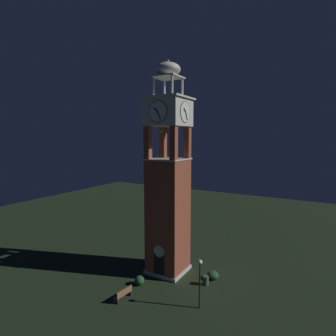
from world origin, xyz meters
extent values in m
plane|color=black|center=(0.00, 0.00, 0.00)|extent=(80.00, 80.00, 0.00)
cube|color=brown|center=(0.00, 0.00, 5.44)|extent=(3.25, 3.25, 10.87)
cube|color=beige|center=(0.00, 0.00, 0.17)|extent=(3.45, 3.45, 0.35)
cube|color=black|center=(0.00, -1.64, 1.15)|extent=(1.10, 0.04, 2.20)
cylinder|color=beige|center=(0.00, -1.64, 2.55)|extent=(1.10, 0.04, 1.10)
cube|color=brown|center=(-1.34, -1.34, 12.41)|extent=(0.56, 0.56, 3.08)
cube|color=brown|center=(1.34, -1.34, 12.41)|extent=(0.56, 0.56, 3.08)
cube|color=brown|center=(-1.34, 1.34, 12.41)|extent=(0.56, 0.56, 3.08)
cube|color=brown|center=(1.34, 1.34, 12.41)|extent=(0.56, 0.56, 3.08)
cube|color=beige|center=(0.00, 0.00, 10.93)|extent=(3.41, 3.41, 0.12)
cone|color=#4C4C51|center=(0.72, -0.14, 13.45)|extent=(0.41, 0.41, 0.42)
cone|color=#4C4C51|center=(0.26, 0.68, 13.45)|extent=(0.57, 0.57, 0.44)
cone|color=#4C4C51|center=(-0.27, 0.68, 13.45)|extent=(0.57, 0.57, 0.42)
cone|color=#4C4C51|center=(-0.72, -0.10, 13.45)|extent=(0.39, 0.39, 0.39)
cone|color=#4C4C51|center=(-0.44, -0.58, 13.45)|extent=(0.56, 0.56, 0.45)
cone|color=#4C4C51|center=(0.29, -0.67, 13.45)|extent=(0.47, 0.47, 0.40)
cube|color=beige|center=(0.00, 0.00, 15.18)|extent=(3.49, 3.49, 2.46)
cylinder|color=white|center=(0.00, -1.76, 15.18)|extent=(1.87, 0.05, 1.87)
torus|color=black|center=(0.00, -1.76, 15.18)|extent=(1.89, 0.06, 1.89)
cube|color=black|center=(-0.19, -1.82, 15.32)|extent=(0.43, 0.03, 0.35)
cube|color=black|center=(0.15, -1.82, 14.84)|extent=(0.35, 0.03, 0.71)
cylinder|color=white|center=(0.00, 1.76, 15.18)|extent=(1.87, 0.05, 1.87)
torus|color=black|center=(0.00, 1.76, 15.18)|extent=(1.89, 0.06, 1.89)
cube|color=black|center=(-0.19, 1.82, 15.32)|extent=(0.43, 0.03, 0.35)
cube|color=black|center=(0.15, 1.82, 14.84)|extent=(0.35, 0.03, 0.71)
cylinder|color=white|center=(-1.76, 0.00, 15.18)|extent=(0.05, 1.87, 1.87)
torus|color=black|center=(-1.76, 0.00, 15.18)|extent=(0.06, 1.89, 1.89)
cube|color=black|center=(-1.82, -0.19, 15.32)|extent=(0.03, 0.43, 0.35)
cube|color=black|center=(-1.82, 0.15, 14.84)|extent=(0.03, 0.35, 0.71)
cylinder|color=white|center=(1.76, 0.00, 15.18)|extent=(0.05, 1.87, 1.87)
torus|color=black|center=(1.76, 0.00, 15.18)|extent=(0.06, 1.89, 1.89)
cube|color=black|center=(1.82, -0.19, 15.32)|extent=(0.03, 0.43, 0.35)
cube|color=black|center=(1.82, 0.15, 14.84)|extent=(0.03, 0.35, 0.71)
cube|color=beige|center=(0.00, 0.00, 16.49)|extent=(3.85, 3.85, 0.16)
cylinder|color=beige|center=(-0.96, -0.96, 17.43)|extent=(0.22, 0.22, 1.72)
cylinder|color=beige|center=(0.96, -0.96, 17.43)|extent=(0.22, 0.22, 1.72)
cylinder|color=beige|center=(-0.96, 0.96, 17.43)|extent=(0.22, 0.22, 1.72)
cylinder|color=beige|center=(0.96, 0.96, 17.43)|extent=(0.22, 0.22, 1.72)
cube|color=beige|center=(0.00, 0.00, 18.35)|extent=(2.36, 2.36, 0.12)
ellipsoid|color=beige|center=(0.00, 0.00, 19.03)|extent=(2.28, 2.28, 1.24)
sphere|color=#B79338|center=(0.00, 0.00, 19.78)|extent=(0.24, 0.24, 0.24)
cube|color=brown|center=(-0.71, -5.98, 0.45)|extent=(0.62, 1.64, 0.06)
cube|color=brown|center=(-0.52, -6.00, 0.73)|extent=(0.23, 1.60, 0.44)
cube|color=#2D2D33|center=(-0.79, -6.69, 0.21)|extent=(0.40, 0.12, 0.42)
cube|color=#2D2D33|center=(-0.63, -5.26, 0.21)|extent=(0.40, 0.12, 0.42)
cylinder|color=black|center=(5.07, -3.96, 1.74)|extent=(0.12, 0.12, 3.48)
sphere|color=#F9EFCC|center=(5.07, -3.96, 3.66)|extent=(0.36, 0.36, 0.36)
cylinder|color=#38513D|center=(4.18, -0.57, 0.40)|extent=(0.52, 0.52, 0.80)
ellipsoid|color=#234C28|center=(4.35, 0.69, 0.37)|extent=(1.07, 1.07, 0.74)
ellipsoid|color=#234C28|center=(-0.87, -3.52, 0.41)|extent=(0.85, 0.85, 0.82)
camera|label=1|loc=(12.97, -22.34, 12.94)|focal=29.71mm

